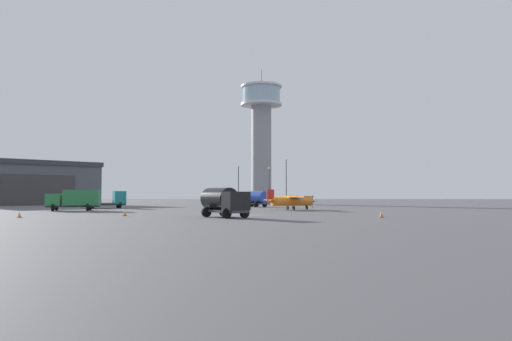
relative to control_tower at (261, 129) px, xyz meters
The scene contains 14 objects.
ground_plane 69.66m from the control_tower, 89.88° to the right, with size 400.00×400.00×0.00m, color #545456.
control_tower is the anchor object (origin of this frame).
hangar 55.19m from the control_tower, 164.38° to the right, with size 32.09×31.93×9.50m.
airplane_orange 52.28m from the control_tower, 83.01° to the right, with size 7.75×9.77×2.96m.
truck_box_green 61.35m from the control_tower, 114.04° to the right, with size 7.34×4.24×2.89m.
truck_fuel_tanker_blue 36.17m from the control_tower, 90.15° to the right, with size 5.38×5.54×2.85m.
truck_fuel_tanker_black 75.08m from the control_tower, 90.94° to the right, with size 5.25×5.77×2.91m.
truck_flatbed_teal 50.56m from the control_tower, 118.94° to the right, with size 6.76×5.09×2.80m.
light_post_west 22.99m from the control_tower, 103.07° to the right, with size 0.44×0.44×8.30m.
light_post_east 20.88m from the control_tower, 69.40° to the right, with size 0.44×0.44×9.90m.
light_post_north 21.19m from the control_tower, 82.26° to the right, with size 0.44×0.44×8.08m.
traffic_cone_near_left 76.18m from the control_tower, 78.98° to the right, with size 0.36×0.36×0.73m.
traffic_cone_near_right 79.17m from the control_tower, 105.88° to the right, with size 0.36×0.36×0.56m.
traffic_cone_mid_apron 73.40m from the control_tower, 99.65° to the right, with size 0.36×0.36×0.69m.
Camera 1 is at (3.99, -54.28, 2.22)m, focal length 34.80 mm.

